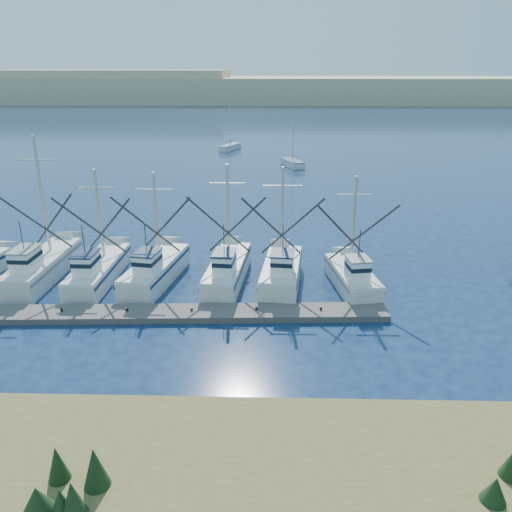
{
  "coord_description": "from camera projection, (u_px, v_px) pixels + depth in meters",
  "views": [
    {
      "loc": [
        -1.33,
        -22.19,
        14.53
      ],
      "look_at": [
        -2.13,
        8.0,
        3.01
      ],
      "focal_mm": 35.0,
      "sensor_mm": 36.0,
      "label": 1
    }
  ],
  "objects": [
    {
      "name": "dune_ridge",
      "position": [
        273.0,
        89.0,
        220.23
      ],
      "size": [
        360.0,
        60.0,
        10.0
      ],
      "primitive_type": "cube",
      "color": "tan",
      "rests_on": "ground"
    },
    {
      "name": "trawler_fleet",
      "position": [
        156.0,
        271.0,
        35.25
      ],
      "size": [
        30.33,
        9.06,
        10.08
      ],
      "color": "silver",
      "rests_on": "ground"
    },
    {
      "name": "floating_dock",
      "position": [
        143.0,
        314.0,
        30.82
      ],
      "size": [
        30.3,
        3.35,
        0.4
      ],
      "primitive_type": "cube",
      "rotation": [
        0.0,
        0.0,
        0.04
      ],
      "color": "#55504C",
      "rests_on": "ground"
    },
    {
      "name": "shore_bank",
      "position": [
        64.0,
        511.0,
        16.45
      ],
      "size": [
        40.0,
        10.0,
        1.6
      ],
      "primitive_type": "cube",
      "color": "#4C422D",
      "rests_on": "ground"
    },
    {
      "name": "sailboat_far",
      "position": [
        230.0,
        147.0,
        92.08
      ],
      "size": [
        3.79,
        6.08,
        8.1
      ],
      "rotation": [
        0.0,
        0.0,
        -0.4
      ],
      "color": "silver",
      "rests_on": "ground"
    },
    {
      "name": "sailboat_near",
      "position": [
        292.0,
        163.0,
        76.9
      ],
      "size": [
        3.63,
        5.63,
        8.1
      ],
      "rotation": [
        0.0,
        0.0,
        0.36
      ],
      "color": "silver",
      "rests_on": "ground"
    },
    {
      "name": "ground",
      "position": [
        293.0,
        365.0,
        25.87
      ],
      "size": [
        500.0,
        500.0,
        0.0
      ],
      "primitive_type": "plane",
      "color": "#0D1F39",
      "rests_on": "ground"
    }
  ]
}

